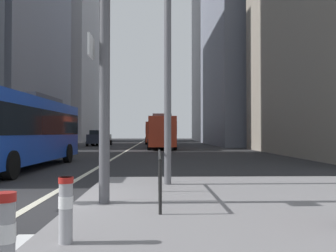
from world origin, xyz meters
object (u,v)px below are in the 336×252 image
Objects in this scene: car_receding_far at (157,136)px; city_bus_blue_oncoming at (19,128)px; city_bus_red_receding at (161,131)px; bollard_front at (4,240)px; car_oncoming_mid at (102,138)px; street_lamp_post at (168,4)px; car_oncoming_far at (97,138)px; car_receding_near at (166,136)px; bollard_left at (66,206)px; city_bus_red_distant at (155,131)px.

city_bus_blue_oncoming is at bearing -97.26° from car_receding_far.
city_bus_blue_oncoming is at bearing -107.12° from city_bus_red_receding.
car_oncoming_mid is at bearing 97.30° from bollard_front.
car_receding_far is (6.06, 47.50, -0.85)m from city_bus_blue_oncoming.
city_bus_red_receding is 27.51m from street_lamp_post.
car_oncoming_far is (-1.43, 30.09, -0.85)m from city_bus_blue_oncoming.
car_receding_near is 4.66× the size of bollard_left.
city_bus_red_distant is 50.06m from bollard_left.
car_oncoming_mid is (-0.95, 31.39, -0.85)m from city_bus_blue_oncoming.
car_receding_near is 57.26m from street_lamp_post.
street_lamp_post is (-1.34, -57.08, 4.30)m from car_receding_near.
bollard_front is at bearing -102.79° from street_lamp_post.
car_receding_far is 4.67× the size of bollard_front.
city_bus_blue_oncoming is 2.68× the size of car_receding_far.
car_receding_near reaches higher than bollard_front.
city_bus_red_receding reaches higher than bollard_left.
city_bus_blue_oncoming is 51.58m from car_receding_near.
bollard_front is (4.78, -13.28, -1.17)m from city_bus_blue_oncoming.
car_oncoming_mid is at bearing -133.75° from city_bus_red_distant.
city_bus_blue_oncoming is 9.49m from street_lamp_post.
bollard_left is (-1.61, -32.85, -1.20)m from city_bus_red_receding.
street_lamp_post is 7.40m from bollard_left.
bollard_left is at bearing -92.59° from car_receding_near.
car_receding_far is 4.99× the size of bollard_left.
car_receding_near is at bearing 81.36° from city_bus_blue_oncoming.
city_bus_blue_oncoming is 13.35× the size of bollard_left.
bollard_left is (-1.50, -5.56, -4.65)m from street_lamp_post.
car_receding_far is 60.80m from bollard_front.
city_bus_blue_oncoming is 2.64× the size of car_oncoming_mid.
city_bus_red_distant is 2.90× the size of car_receding_near.
car_receding_far is 0.54× the size of street_lamp_post.
bollard_front is at bearing -94.76° from bollard_left.
bollard_left is at bearing -81.37° from car_oncoming_far.
car_receding_near is (2.01, 12.60, -0.85)m from city_bus_red_distant.
city_bus_red_distant is (-0.78, 17.19, 0.00)m from city_bus_red_receding.
car_oncoming_far is (-9.18, -20.89, 0.00)m from car_receding_near.
car_oncoming_mid is 1.01× the size of car_receding_far.
city_bus_red_receding is at bearing 72.88° from city_bus_blue_oncoming.
bollard_front is (-0.97, -51.67, -1.17)m from city_bus_red_distant.
city_bus_red_receding reaches higher than car_receding_far.
city_bus_red_distant reaches higher than car_oncoming_far.
car_oncoming_far is at bearing -113.26° from car_receding_far.
car_receding_near is at bearing 66.06° from car_oncoming_mid.
street_lamp_post is at bearing -91.35° from car_receding_near.
car_oncoming_mid is at bearing -113.94° from car_receding_near.
street_lamp_post is at bearing -90.25° from city_bus_red_receding.
street_lamp_post is (0.35, -53.60, 4.29)m from car_receding_far.
city_bus_blue_oncoming is 38.81m from city_bus_red_distant.
bollard_front is (-1.28, -60.78, -0.33)m from car_receding_far.
car_receding_near is 4.37× the size of bollard_front.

